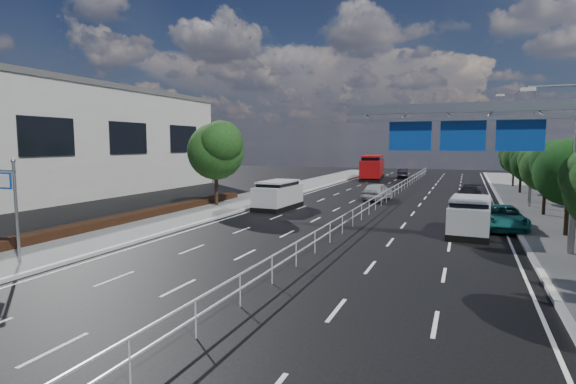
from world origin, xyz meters
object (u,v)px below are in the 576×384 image
(white_minivan, at_px, (278,195))
(silver_minivan, at_px, (470,216))
(parked_car_teal, at_px, (503,218))
(toilet_sign, at_px, (7,193))
(red_bus, at_px, (373,167))
(pedestrian_b, at_px, (570,211))
(overhead_gantry, at_px, (480,129))
(near_car_dark, at_px, (403,173))
(near_car_silver, at_px, (377,191))
(parked_car_dark, at_px, (469,194))

(white_minivan, height_order, silver_minivan, white_minivan)
(white_minivan, bearing_deg, parked_car_teal, -7.64)
(toilet_sign, relative_size, white_minivan, 0.86)
(red_bus, relative_size, silver_minivan, 2.31)
(red_bus, height_order, pedestrian_b, red_bus)
(silver_minivan, bearing_deg, toilet_sign, -138.90)
(overhead_gantry, distance_m, near_car_dark, 45.64)
(white_minivan, bearing_deg, toilet_sign, -99.40)
(overhead_gantry, height_order, near_car_silver, overhead_gantry)
(near_car_silver, relative_size, silver_minivan, 0.91)
(parked_car_teal, bearing_deg, near_car_silver, 125.84)
(near_car_dark, bearing_deg, pedestrian_b, 104.35)
(silver_minivan, height_order, pedestrian_b, silver_minivan)
(red_bus, bearing_deg, white_minivan, -98.60)
(near_car_silver, height_order, near_car_dark, near_car_silver)
(parked_car_dark, bearing_deg, white_minivan, -136.32)
(white_minivan, xyz_separation_m, red_bus, (0.96, 31.60, 0.69))
(red_bus, height_order, parked_car_teal, red_bus)
(parked_car_teal, relative_size, parked_car_dark, 1.11)
(overhead_gantry, xyz_separation_m, near_car_dark, (-9.19, 44.44, -4.92))
(red_bus, relative_size, pedestrian_b, 6.83)
(toilet_sign, xyz_separation_m, parked_car_dark, (17.45, 29.22, -2.30))
(overhead_gantry, height_order, white_minivan, overhead_gantry)
(white_minivan, relative_size, near_car_dark, 1.22)
(overhead_gantry, relative_size, silver_minivan, 2.05)
(white_minivan, xyz_separation_m, pedestrian_b, (19.01, -0.67, -0.08))
(pedestrian_b, bearing_deg, toilet_sign, 65.68)
(white_minivan, distance_m, parked_car_teal, 15.56)
(near_car_dark, relative_size, parked_car_dark, 0.94)
(toilet_sign, distance_m, near_car_dark, 55.20)
(toilet_sign, xyz_separation_m, white_minivan, (3.95, 18.67, -1.88))
(overhead_gantry, bearing_deg, pedestrian_b, 56.44)
(red_bus, relative_size, parked_car_dark, 2.59)
(parked_car_teal, distance_m, pedestrian_b, 4.26)
(parked_car_teal, bearing_deg, toilet_sign, -144.79)
(red_bus, bearing_deg, toilet_sign, -102.44)
(white_minivan, distance_m, pedestrian_b, 19.03)
(toilet_sign, distance_m, silver_minivan, 22.22)
(white_minivan, bearing_deg, silver_minivan, -17.98)
(overhead_gantry, distance_m, near_car_silver, 19.18)
(overhead_gantry, distance_m, silver_minivan, 5.83)
(near_car_silver, xyz_separation_m, parked_car_teal, (9.30, -11.00, -0.09))
(white_minivan, bearing_deg, overhead_gantry, -29.54)
(red_bus, distance_m, near_car_silver, 23.91)
(toilet_sign, bearing_deg, silver_minivan, 37.95)
(white_minivan, xyz_separation_m, parked_car_teal, (15.31, -2.75, -0.37))
(red_bus, xyz_separation_m, parked_car_dark, (12.54, -21.04, -1.11))
(near_car_dark, xyz_separation_m, parked_car_teal, (10.75, -38.57, -0.00))
(parked_car_dark, bearing_deg, near_car_dark, 115.17)
(near_car_silver, bearing_deg, silver_minivan, 126.24)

